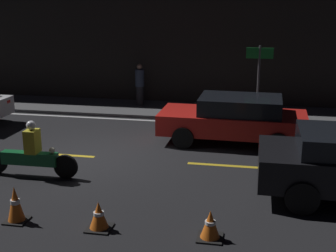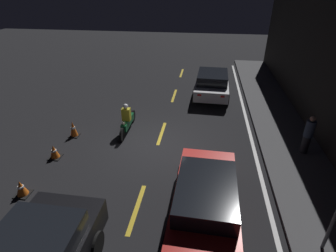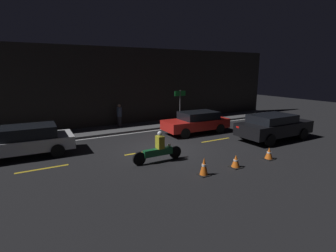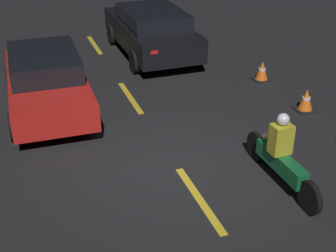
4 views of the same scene
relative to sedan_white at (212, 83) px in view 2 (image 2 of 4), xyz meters
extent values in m
plane|color=black|center=(5.94, -2.18, -0.75)|extent=(56.00, 56.00, 0.00)
cube|color=#4C4C4F|center=(5.94, 3.16, -0.69)|extent=(28.00, 2.38, 0.11)
cube|color=gold|center=(-4.06, -2.18, -0.74)|extent=(2.00, 0.14, 0.01)
cube|color=gold|center=(0.44, -2.18, -0.74)|extent=(2.00, 0.14, 0.01)
cube|color=gold|center=(4.94, -2.18, -0.74)|extent=(2.00, 0.14, 0.01)
cube|color=gold|center=(9.44, -2.18, -0.74)|extent=(2.00, 0.14, 0.01)
cube|color=silver|center=(5.94, 1.72, -0.74)|extent=(25.20, 0.14, 0.01)
cube|color=silver|center=(-0.06, 0.00, -0.15)|extent=(4.22, 1.98, 0.58)
cube|color=black|center=(0.15, 0.00, 0.40)|extent=(2.34, 1.74, 0.52)
cube|color=red|center=(1.97, -0.66, -0.01)|extent=(0.07, 0.20, 0.10)
cube|color=red|center=(2.01, 0.54, -0.01)|extent=(0.07, 0.20, 0.10)
cylinder|color=black|center=(-1.38, -0.86, -0.44)|extent=(0.62, 0.20, 0.61)
cylinder|color=black|center=(-1.32, 0.95, -0.44)|extent=(0.62, 0.20, 0.61)
cylinder|color=black|center=(1.20, -0.94, -0.44)|extent=(0.62, 0.20, 0.61)
cylinder|color=black|center=(1.26, 0.86, -0.44)|extent=(0.62, 0.20, 0.61)
cube|color=red|center=(9.44, -0.20, -0.15)|extent=(4.21, 1.82, 0.58)
cube|color=black|center=(9.65, -0.20, 0.37)|extent=(2.33, 1.60, 0.47)
cylinder|color=black|center=(8.13, -1.01, -0.44)|extent=(0.61, 0.19, 0.61)
cylinder|color=black|center=(8.17, 0.68, -0.44)|extent=(0.61, 0.19, 0.61)
cylinder|color=black|center=(10.71, -1.07, -0.44)|extent=(0.61, 0.19, 0.61)
cube|color=red|center=(10.22, -3.08, 0.10)|extent=(0.06, 0.20, 0.10)
cube|color=red|center=(10.22, -4.30, 0.10)|extent=(0.06, 0.20, 0.10)
cylinder|color=black|center=(11.04, -2.77, -0.41)|extent=(0.67, 0.18, 0.67)
cylinder|color=black|center=(11.04, -4.61, -0.41)|extent=(0.67, 0.18, 0.67)
cylinder|color=black|center=(5.79, -3.72, -0.46)|extent=(0.58, 0.08, 0.58)
cylinder|color=black|center=(4.02, -3.74, -0.46)|extent=(0.58, 0.10, 0.58)
cube|color=#14592D|center=(4.91, -3.73, -0.31)|extent=(1.36, 0.25, 0.30)
sphere|color=#F2EABF|center=(5.48, -3.73, -0.08)|extent=(0.14, 0.14, 0.14)
cube|color=gold|center=(5.01, -3.73, 0.12)|extent=(0.28, 0.36, 0.55)
sphere|color=silver|center=(5.01, -3.73, 0.50)|extent=(0.22, 0.22, 0.22)
cube|color=black|center=(5.72, -5.94, -0.73)|extent=(0.42, 0.42, 0.03)
cone|color=orange|center=(5.72, -5.94, -0.38)|extent=(0.32, 0.32, 0.68)
cylinder|color=white|center=(5.72, -5.94, -0.34)|extent=(0.18, 0.18, 0.08)
cube|color=black|center=(7.35, -5.93, -0.73)|extent=(0.45, 0.45, 0.03)
cone|color=orange|center=(7.35, -5.93, -0.46)|extent=(0.35, 0.35, 0.51)
cylinder|color=white|center=(7.35, -5.93, -0.44)|extent=(0.19, 0.19, 0.06)
cube|color=black|center=(9.39, -5.90, -0.73)|extent=(0.45, 0.45, 0.03)
cone|color=orange|center=(9.39, -5.90, -0.46)|extent=(0.35, 0.35, 0.51)
cylinder|color=white|center=(9.39, -5.90, -0.44)|extent=(0.19, 0.19, 0.06)
cylinder|color=black|center=(5.75, 3.56, -0.28)|extent=(0.28, 0.28, 0.72)
cylinder|color=#2D384C|center=(5.75, 3.56, 0.39)|extent=(0.34, 0.34, 0.64)
sphere|color=tan|center=(5.75, 3.56, 0.81)|extent=(0.21, 0.21, 0.21)
camera|label=1|loc=(10.04, -13.31, 3.39)|focal=50.00mm
camera|label=2|loc=(14.91, -0.44, 5.15)|focal=28.00mm
camera|label=3|loc=(-0.10, -13.39, 3.17)|focal=28.00mm
camera|label=4|loc=(-1.05, 0.50, 4.14)|focal=50.00mm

